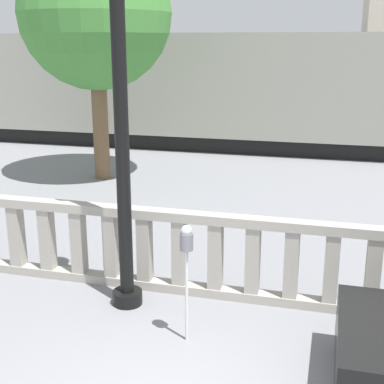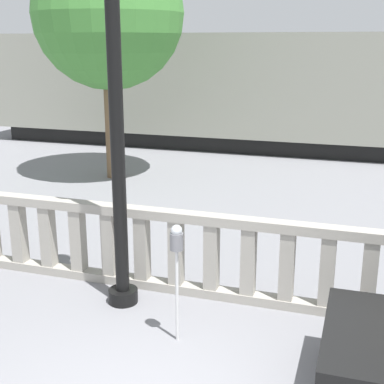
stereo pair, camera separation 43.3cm
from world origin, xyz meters
name	(u,v)px [view 1 (the left image)]	position (x,y,z in m)	size (l,w,h in m)	color
balustrade	(234,258)	(0.00, 3.16, 0.64)	(15.75, 0.24, 1.28)	#9E998E
lamppost	(121,101)	(-1.45, 2.59, 2.93)	(0.43, 0.43, 5.36)	black
parking_meter	(187,249)	(-0.35, 1.87, 1.24)	(0.16, 0.16, 1.55)	silver
train_far	(336,76)	(1.15, 26.69, 1.89)	(19.43, 3.04, 4.17)	black
tree_left	(95,14)	(-4.90, 9.41, 4.38)	(3.97, 3.97, 6.39)	brown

